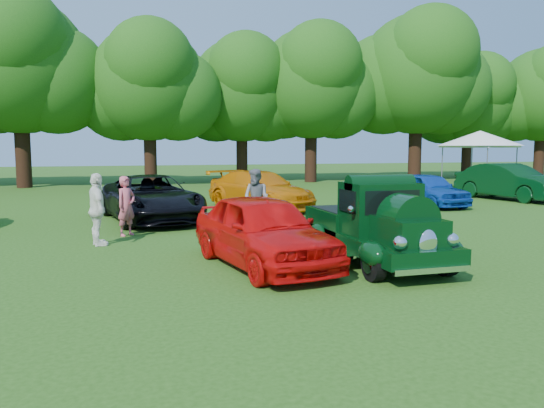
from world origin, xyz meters
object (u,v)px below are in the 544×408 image
object	(u,v)px
back_car_blue	(428,189)
canopy_tent	(480,139)
spectator_grey	(256,198)
back_car_black	(151,198)
back_car_orange	(260,190)
spectator_white	(97,210)
back_car_green	(509,182)
hero_pickup	(375,228)
red_convertible	(263,230)
spectator_pink	(126,206)

from	to	relation	value
back_car_blue	canopy_tent	world-z (taller)	canopy_tent
back_car_blue	spectator_grey	world-z (taller)	spectator_grey
back_car_black	back_car_orange	xyz separation A→B (m)	(4.31, 2.19, -0.01)
back_car_orange	spectator_grey	distance (m)	4.76
canopy_tent	spectator_white	bearing A→B (deg)	-151.08
back_car_green	spectator_white	bearing A→B (deg)	-170.83
hero_pickup	canopy_tent	distance (m)	19.66
back_car_blue	back_car_orange	bearing A→B (deg)	169.02
back_car_green	red_convertible	bearing A→B (deg)	-156.72
hero_pickup	red_convertible	size ratio (longest dim) A/B	1.00
back_car_green	spectator_pink	distance (m)	17.85
spectator_pink	back_car_orange	bearing A→B (deg)	2.38
hero_pickup	back_car_green	world-z (taller)	hero_pickup
back_car_orange	spectator_grey	bearing A→B (deg)	-130.00
back_car_green	back_car_orange	bearing A→B (deg)	170.22
back_car_blue	spectator_pink	size ratio (longest dim) A/B	2.46
canopy_tent	back_car_blue	bearing A→B (deg)	-140.98
back_car_orange	spectator_white	size ratio (longest dim) A/B	2.86
spectator_white	red_convertible	bearing A→B (deg)	-148.43
spectator_white	spectator_grey	bearing A→B (deg)	-81.92
red_convertible	back_car_green	bearing A→B (deg)	24.62
hero_pickup	red_convertible	bearing A→B (deg)	173.11
back_car_black	back_car_blue	xyz separation A→B (m)	(11.18, 1.25, -0.07)
hero_pickup	back_car_green	xyz separation A→B (m)	(12.09, 10.24, 0.09)
spectator_grey	spectator_white	world-z (taller)	spectator_white
back_car_blue	spectator_grey	distance (m)	8.99
back_car_green	canopy_tent	xyz separation A→B (m)	(1.36, 3.94, 2.02)
spectator_pink	spectator_white	size ratio (longest dim) A/B	0.91
canopy_tent	spectator_grey	bearing A→B (deg)	-148.94
back_car_orange	spectator_pink	distance (m)	7.15
red_convertible	back_car_black	distance (m)	7.66
red_convertible	back_car_orange	xyz separation A→B (m)	(2.54, 9.64, 0.00)
back_car_blue	spectator_grey	size ratio (longest dim) A/B	2.27
spectator_grey	canopy_tent	world-z (taller)	canopy_tent
hero_pickup	back_car_green	distance (m)	15.85
back_car_black	back_car_green	bearing A→B (deg)	-1.25
hero_pickup	spectator_white	world-z (taller)	spectator_white
spectator_pink	spectator_grey	xyz separation A→B (m)	(3.78, 0.41, 0.07)
back_car_orange	back_car_green	xyz separation A→B (m)	(11.92, 0.31, 0.08)
back_car_blue	back_car_green	world-z (taller)	back_car_green
hero_pickup	back_car_black	size ratio (longest dim) A/B	0.80
red_convertible	canopy_tent	distance (m)	21.16
red_convertible	spectator_pink	size ratio (longest dim) A/B	2.65
back_car_blue	back_car_green	bearing A→B (deg)	10.68
red_convertible	spectator_white	world-z (taller)	spectator_white
back_car_black	spectator_grey	xyz separation A→B (m)	(2.95, -2.37, 0.13)
back_car_green	spectator_white	distance (m)	18.96
spectator_pink	canopy_tent	distance (m)	20.70
back_car_green	spectator_grey	bearing A→B (deg)	-171.13
hero_pickup	spectator_pink	xyz separation A→B (m)	(-4.96, 4.96, 0.08)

